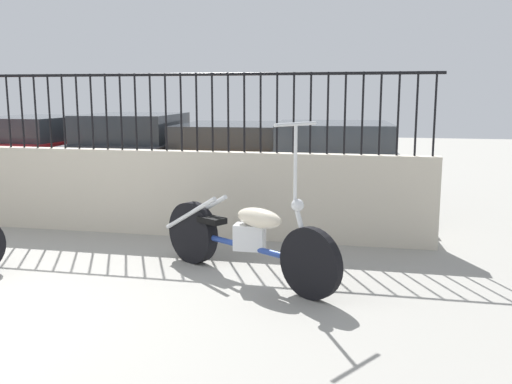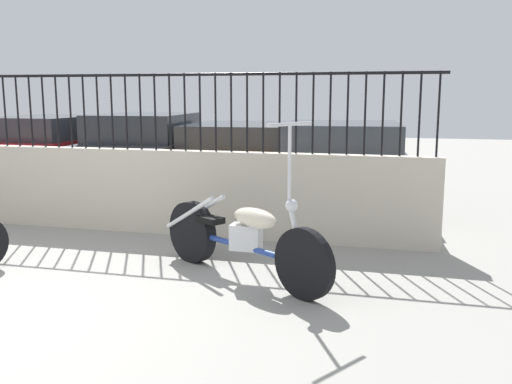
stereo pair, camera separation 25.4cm
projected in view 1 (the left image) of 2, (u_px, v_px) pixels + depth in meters
low_wall at (103, 190)px, 7.19m from camera, size 8.15×0.18×1.05m
fence_railing at (98, 100)px, 7.00m from camera, size 8.15×0.04×0.92m
motorcycle_blue at (238, 236)px, 5.41m from camera, size 1.94×1.27×1.50m
car_red at (42, 151)px, 10.49m from camera, size 1.85×4.19×1.32m
car_dark_grey at (137, 152)px, 10.26m from camera, size 2.05×4.37×1.38m
car_orange at (234, 157)px, 9.98m from camera, size 2.14×4.55×1.22m
car_white at (333, 162)px, 9.01m from camera, size 2.28×4.16×1.29m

